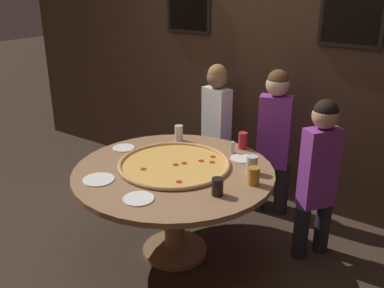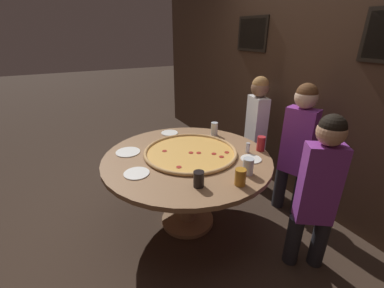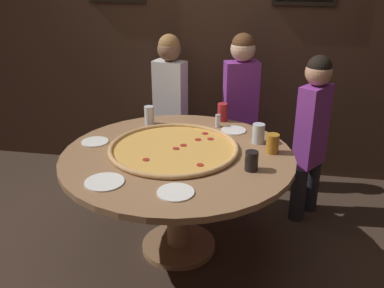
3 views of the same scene
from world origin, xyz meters
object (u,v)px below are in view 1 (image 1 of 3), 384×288
Objects in this scene: white_plate_near_front at (139,199)px; diner_side_right at (319,171)px; drink_cup_beside_pizza at (252,165)px; white_plate_far_back at (124,148)px; giant_pizza at (174,164)px; white_plate_beside_cup at (242,158)px; drink_cup_by_shaker at (254,176)px; dining_table at (174,186)px; drink_cup_front_edge at (217,187)px; drink_cup_near_left at (243,140)px; white_plate_right_side at (99,180)px; drink_cup_near_right at (179,133)px; diner_side_left at (216,123)px; diner_far_right at (274,135)px; condiment_shaker at (232,147)px.

diner_side_right is at bearing 54.08° from white_plate_near_front.
white_plate_far_back is (-1.11, -0.19, -0.06)m from drink_cup_beside_pizza.
giant_pizza is 4.71× the size of white_plate_beside_cup.
white_plate_near_front is at bearing -129.30° from drink_cup_by_shaker.
dining_table is at bearing -56.15° from giant_pizza.
drink_cup_front_edge is 0.86× the size of drink_cup_near_left.
drink_cup_beside_pizza is at bearing 28.71° from dining_table.
drink_cup_by_shaker is at bearing 3.27° from diner_side_right.
white_plate_right_side is (-0.93, -0.58, -0.06)m from drink_cup_by_shaker.
white_plate_beside_cup is (0.36, 0.41, -0.01)m from giant_pizza.
white_plate_beside_cup is at bearing -2.56° from drink_cup_near_right.
drink_cup_front_edge is 0.43m from drink_cup_beside_pizza.
drink_cup_near_left is at bearing -60.03° from diner_side_right.
diner_side_right reaches higher than drink_cup_front_edge.
diner_side_left is at bearing 103.80° from giant_pizza.
drink_cup_beside_pizza is (-0.10, 0.15, 0.00)m from drink_cup_by_shaker.
diner_far_right is at bearing -92.33° from diner_side_right.
drink_cup_beside_pizza is 0.73× the size of white_plate_beside_cup.
drink_cup_beside_pizza is at bearing 61.82° from white_plate_near_front.
diner_side_left reaches higher than drink_cup_near_right.
giant_pizza is 0.56m from drink_cup_front_edge.
white_plate_right_side is 1.13m from white_plate_beside_cup.
dining_table is 12.63× the size of drink_cup_front_edge.
white_plate_near_front is at bearing -118.18° from drink_cup_beside_pizza.
giant_pizza is 0.67× the size of diner_side_right.
drink_cup_near_right is 0.85m from diner_far_right.
white_plate_beside_cup is (-0.16, 0.62, -0.06)m from drink_cup_front_edge.
giant_pizza reaches higher than white_plate_right_side.
drink_cup_near_right is 0.95m from white_plate_right_side.
drink_cup_by_shaker reaches higher than dining_table.
diner_side_right reaches higher than condiment_shaker.
drink_cup_near_right is 0.52m from condiment_shaker.
diner_far_right reaches higher than white_plate_near_front.
drink_cup_by_shaker is 0.66m from drink_cup_near_left.
dining_table is 0.62m from white_plate_far_back.
dining_table is at bearing -57.10° from drink_cup_near_right.
white_plate_far_back is at bearing -178.15° from drink_cup_by_shaker.
white_plate_beside_cup is 0.15m from condiment_shaker.
giant_pizza is 0.55m from white_plate_beside_cup.
condiment_shaker reaches higher than white_plate_near_front.
diner_side_right reaches higher than drink_cup_beside_pizza.
diner_far_right is at bearing 106.48° from drink_cup_by_shaker.
drink_cup_beside_pizza is 0.10× the size of diner_side_right.
dining_table is at bearing 119.98° from diner_side_left.
diner_side_right is at bearing 7.04° from condiment_shaker.
drink_cup_beside_pizza is 1.11m from white_plate_right_side.
white_plate_far_back is (-0.56, 0.03, -0.01)m from giant_pizza.
drink_cup_beside_pizza is 0.27m from white_plate_beside_cup.
white_plate_beside_cup is at bearing -41.13° from diner_side_right.
diner_far_right is 1.06× the size of diner_side_right.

